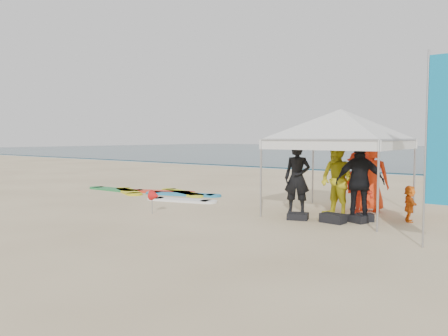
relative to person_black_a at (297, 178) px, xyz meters
name	(u,v)px	position (x,y,z in m)	size (l,w,h in m)	color
ground	(128,221)	(-2.66, -3.61, -0.94)	(120.00, 120.00, 0.00)	beige
shoreline_foam	(376,173)	(-2.66, 14.59, -0.94)	(160.00, 1.20, 0.01)	silver
person_black_a	(297,178)	(0.00, 0.00, 0.00)	(0.69, 0.45, 1.89)	black
person_yellow	(337,180)	(1.08, 0.09, 0.01)	(0.93, 0.72, 1.91)	gold
person_orange_a	(359,184)	(1.52, 0.48, -0.10)	(1.09, 0.63, 1.69)	red
person_black_b	(360,182)	(1.82, -0.27, 0.02)	(1.13, 0.47, 1.93)	black
person_orange_b	(371,176)	(1.49, 1.44, 0.03)	(0.95, 0.62, 1.95)	#FE3F16
person_seated	(410,204)	(2.77, 0.52, -0.50)	(0.82, 0.26, 0.88)	orange
canopy_tent	(341,110)	(1.05, 0.36, 1.82)	(4.20, 4.20, 3.17)	#A5A5A8
feather_flag	(443,132)	(3.92, -1.95, 1.19)	(0.61, 0.04, 3.62)	#A5A5A8
marker_pennant	(155,196)	(-2.88, -2.50, -0.45)	(0.28, 0.28, 0.64)	#A5A5A8
gear_pile	(333,218)	(1.30, -0.59, -0.85)	(1.95, 1.24, 0.22)	black
surfboard_spread	(159,193)	(-5.83, 0.47, -0.91)	(6.08, 2.55, 0.07)	white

